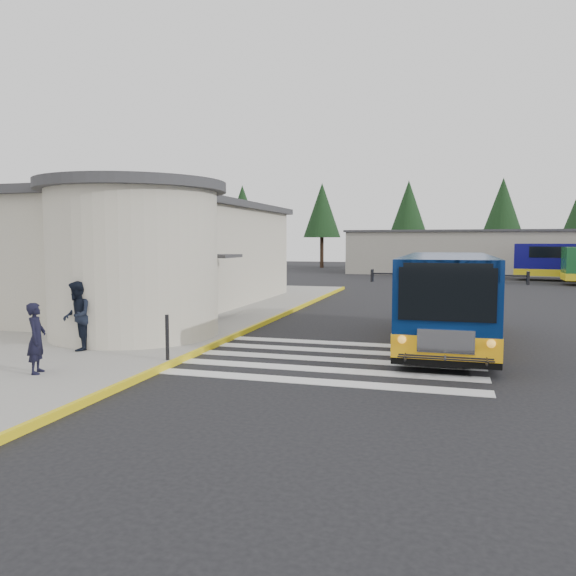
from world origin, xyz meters
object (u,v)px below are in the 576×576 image
(pedestrian_a, at_px, (37,338))
(pedestrian_b, at_px, (77,316))
(transit_bus, at_px, (447,302))
(bollard, at_px, (167,337))

(pedestrian_a, height_order, pedestrian_b, pedestrian_b)
(pedestrian_a, bearing_deg, pedestrian_b, -4.73)
(transit_bus, distance_m, bollard, 8.43)
(pedestrian_a, relative_size, bollard, 1.40)
(pedestrian_b, xyz_separation_m, bollard, (2.97, -0.46, -0.37))
(transit_bus, relative_size, pedestrian_a, 6.00)
(pedestrian_a, height_order, bollard, pedestrian_a)
(pedestrian_b, height_order, bollard, pedestrian_b)
(transit_bus, distance_m, pedestrian_b, 10.72)
(transit_bus, height_order, bollard, transit_bus)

